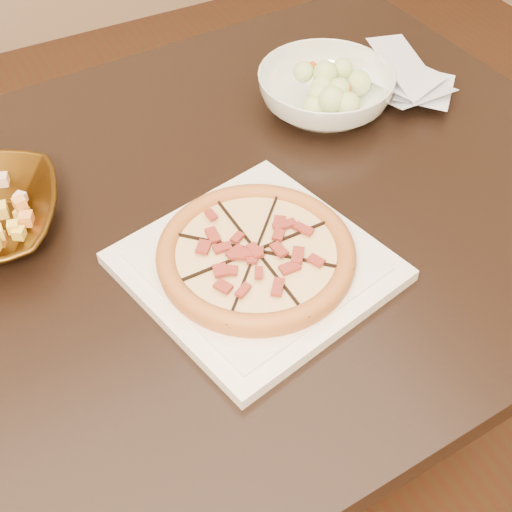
% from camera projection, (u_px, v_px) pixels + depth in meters
% --- Properties ---
extents(floor, '(4.00, 4.00, 0.02)m').
position_uv_depth(floor, '(239.00, 477.00, 1.57)').
color(floor, '#3A1E12').
rests_on(floor, ground).
extents(dining_table, '(1.50, 1.01, 0.75)m').
position_uv_depth(dining_table, '(165.00, 281.00, 1.08)').
color(dining_table, black).
rests_on(dining_table, floor).
extents(plate, '(0.37, 0.37, 0.02)m').
position_uv_depth(plate, '(256.00, 266.00, 0.96)').
color(plate, white).
rests_on(plate, dining_table).
extents(pizza, '(0.26, 0.26, 0.03)m').
position_uv_depth(pizza, '(256.00, 254.00, 0.94)').
color(pizza, '#C07438').
rests_on(pizza, plate).
extents(salad_bowl, '(0.28, 0.28, 0.07)m').
position_uv_depth(salad_bowl, '(325.00, 92.00, 1.20)').
color(salad_bowl, white).
rests_on(salad_bowl, dining_table).
extents(salad, '(0.12, 0.11, 0.04)m').
position_uv_depth(salad, '(328.00, 64.00, 1.16)').
color(salad, beige).
rests_on(salad, salad_bowl).
extents(cling_film, '(0.16, 0.14, 0.05)m').
position_uv_depth(cling_film, '(412.00, 83.00, 1.24)').
color(cling_film, white).
rests_on(cling_film, dining_table).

